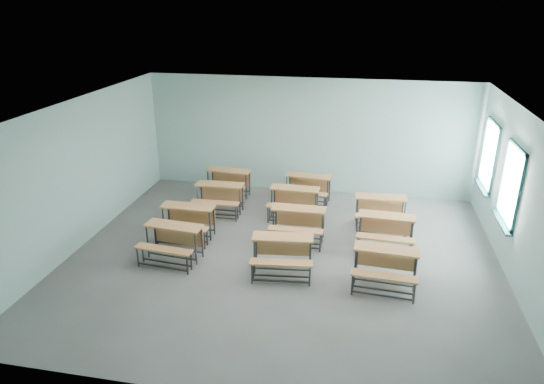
{
  "coord_description": "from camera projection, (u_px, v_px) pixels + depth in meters",
  "views": [
    {
      "loc": [
        1.52,
        -8.95,
        5.15
      ],
      "look_at": [
        -0.47,
        1.2,
        1.0
      ],
      "focal_mm": 32.0,
      "sensor_mm": 36.0,
      "label": 1
    }
  ],
  "objects": [
    {
      "name": "desk_unit_r0c0",
      "position": [
        172.0,
        238.0,
        10.08
      ],
      "size": [
        1.28,
        0.93,
        0.76
      ],
      "rotation": [
        0.0,
        0.0,
        -0.1
      ],
      "color": "#BE7B44",
      "rests_on": "ground"
    },
    {
      "name": "desk_unit_r3c1",
      "position": [
        307.0,
        185.0,
        12.92
      ],
      "size": [
        1.28,
        0.92,
        0.76
      ],
      "rotation": [
        0.0,
        0.0,
        -0.09
      ],
      "color": "#BE7B44",
      "rests_on": "ground"
    },
    {
      "name": "desk_unit_r2c0",
      "position": [
        219.0,
        194.0,
        12.32
      ],
      "size": [
        1.23,
        0.84,
        0.76
      ],
      "rotation": [
        0.0,
        0.0,
        0.02
      ],
      "color": "#BE7B44",
      "rests_on": "ground"
    },
    {
      "name": "desk_unit_r0c2",
      "position": [
        385.0,
        263.0,
        9.14
      ],
      "size": [
        1.26,
        0.89,
        0.76
      ],
      "rotation": [
        0.0,
        0.0,
        -0.07
      ],
      "color": "#BE7B44",
      "rests_on": "ground"
    },
    {
      "name": "desk_unit_r3c0",
      "position": [
        227.0,
        179.0,
        13.33
      ],
      "size": [
        1.27,
        0.91,
        0.76
      ],
      "rotation": [
        0.0,
        0.0,
        -0.08
      ],
      "color": "#BE7B44",
      "rests_on": "ground"
    },
    {
      "name": "desk_unit_r1c1",
      "position": [
        298.0,
        220.0,
        10.9
      ],
      "size": [
        1.21,
        0.82,
        0.76
      ],
      "rotation": [
        0.0,
        0.0,
        0.0
      ],
      "color": "#BE7B44",
      "rests_on": "ground"
    },
    {
      "name": "desk_unit_r1c2",
      "position": [
        386.0,
        228.0,
        10.53
      ],
      "size": [
        1.25,
        0.88,
        0.76
      ],
      "rotation": [
        0.0,
        0.0,
        -0.06
      ],
      "color": "#BE7B44",
      "rests_on": "ground"
    },
    {
      "name": "desk_unit_r1c0",
      "position": [
        187.0,
        217.0,
        11.02
      ],
      "size": [
        1.21,
        0.82,
        0.76
      ],
      "rotation": [
        0.0,
        0.0,
        0.0
      ],
      "color": "#BE7B44",
      "rests_on": "ground"
    },
    {
      "name": "desk_unit_r0c1",
      "position": [
        282.0,
        250.0,
        9.6
      ],
      "size": [
        1.29,
        0.94,
        0.76
      ],
      "rotation": [
        0.0,
        0.0,
        0.11
      ],
      "color": "#BE7B44",
      "rests_on": "ground"
    },
    {
      "name": "desk_unit_r2c1",
      "position": [
        294.0,
        198.0,
        12.06
      ],
      "size": [
        1.24,
        0.85,
        0.76
      ],
      "rotation": [
        0.0,
        0.0,
        -0.03
      ],
      "color": "#BE7B44",
      "rests_on": "ground"
    },
    {
      "name": "desk_unit_r2c2",
      "position": [
        381.0,
        208.0,
        11.54
      ],
      "size": [
        1.26,
        0.89,
        0.76
      ],
      "rotation": [
        0.0,
        0.0,
        0.06
      ],
      "color": "#BE7B44",
      "rests_on": "ground"
    },
    {
      "name": "room",
      "position": [
        288.0,
        188.0,
        9.76
      ],
      "size": [
        9.04,
        8.04,
        3.24
      ],
      "color": "slate",
      "rests_on": "ground"
    }
  ]
}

